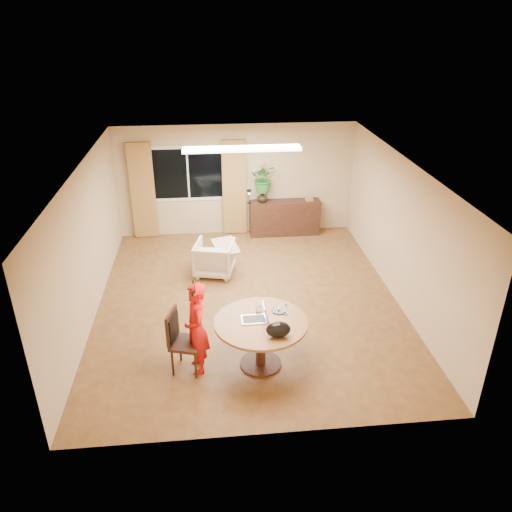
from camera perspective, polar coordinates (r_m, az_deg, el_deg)
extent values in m
plane|color=brown|center=(9.34, -0.87, -5.16)|extent=(6.50, 6.50, 0.00)
plane|color=white|center=(8.28, -0.99, 10.34)|extent=(6.50, 6.50, 0.00)
plane|color=tan|center=(11.76, -2.30, 8.63)|extent=(5.50, 0.00, 5.50)
plane|color=tan|center=(8.95, -18.75, 1.28)|extent=(0.00, 6.50, 6.50)
plane|color=tan|center=(9.35, 16.14, 2.73)|extent=(0.00, 6.50, 6.50)
cube|color=white|center=(11.68, -7.78, 9.31)|extent=(1.70, 0.02, 1.30)
cube|color=black|center=(11.66, -7.78, 9.29)|extent=(1.55, 0.01, 1.15)
cube|color=white|center=(11.66, -7.78, 9.29)|extent=(0.04, 0.01, 1.15)
cube|color=olive|center=(11.79, -12.82, 7.25)|extent=(0.55, 0.08, 2.25)
cube|color=olive|center=(11.72, -2.50, 7.76)|extent=(0.55, 0.08, 2.25)
cube|color=white|center=(9.44, -1.62, 12.15)|extent=(2.20, 0.35, 0.05)
cylinder|color=brown|center=(7.38, 0.56, -7.61)|extent=(1.38, 1.38, 0.04)
cylinder|color=black|center=(7.60, 0.55, -10.07)|extent=(0.15, 0.15, 0.75)
cylinder|color=black|center=(7.82, 0.54, -12.17)|extent=(0.64, 0.64, 0.03)
imported|color=#B70E17|center=(7.37, -6.82, -8.22)|extent=(0.58, 0.44, 1.45)
imported|color=beige|center=(10.16, -4.75, -0.21)|extent=(0.91, 0.93, 0.70)
cube|color=black|center=(11.95, 3.29, 4.40)|extent=(1.66, 0.41, 0.83)
imported|color=black|center=(11.69, 0.72, 6.75)|extent=(0.30, 0.30, 0.25)
imported|color=#325F23|center=(11.55, 0.91, 8.88)|extent=(0.66, 0.59, 0.66)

